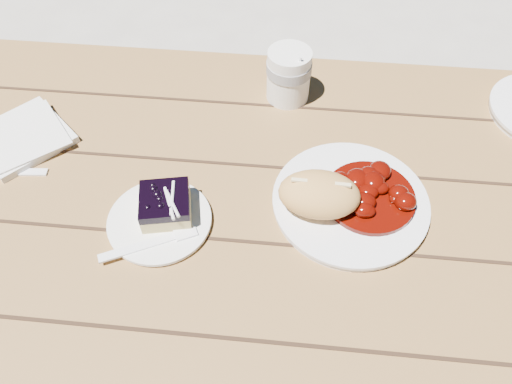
# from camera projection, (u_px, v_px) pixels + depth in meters

# --- Properties ---
(ground) EXTENTS (60.00, 60.00, 0.00)m
(ground) POSITION_uv_depth(u_px,v_px,m) (251.00, 358.00, 1.43)
(ground) COLOR #A8A197
(ground) RESTS_ON ground
(picnic_table) EXTENTS (2.00, 1.55, 0.75)m
(picnic_table) POSITION_uv_depth(u_px,v_px,m) (248.00, 251.00, 0.97)
(picnic_table) COLOR brown
(picnic_table) RESTS_ON ground
(main_plate) EXTENTS (0.25, 0.25, 0.02)m
(main_plate) POSITION_uv_depth(u_px,v_px,m) (350.00, 203.00, 0.83)
(main_plate) COLOR white
(main_plate) RESTS_ON picnic_table
(goulash_stew) EXTENTS (0.15, 0.15, 0.04)m
(goulash_stew) POSITION_uv_depth(u_px,v_px,m) (371.00, 191.00, 0.81)
(goulash_stew) COLOR #510802
(goulash_stew) RESTS_ON main_plate
(bread_roll) EXTENTS (0.13, 0.09, 0.07)m
(bread_roll) POSITION_uv_depth(u_px,v_px,m) (319.00, 194.00, 0.79)
(bread_roll) COLOR tan
(bread_roll) RESTS_ON main_plate
(dessert_plate) EXTENTS (0.16, 0.16, 0.01)m
(dessert_plate) POSITION_uv_depth(u_px,v_px,m) (160.00, 221.00, 0.81)
(dessert_plate) COLOR white
(dessert_plate) RESTS_ON picnic_table
(blueberry_cake) EXTENTS (0.09, 0.09, 0.05)m
(blueberry_cake) POSITION_uv_depth(u_px,v_px,m) (165.00, 205.00, 0.80)
(blueberry_cake) COLOR #CDB970
(blueberry_cake) RESTS_ON dessert_plate
(fork_dessert) EXTENTS (0.15, 0.09, 0.00)m
(fork_dessert) POSITION_uv_depth(u_px,v_px,m) (139.00, 247.00, 0.77)
(fork_dessert) COLOR white
(fork_dessert) RESTS_ON dessert_plate
(coffee_cup) EXTENTS (0.08, 0.08, 0.11)m
(coffee_cup) POSITION_uv_depth(u_px,v_px,m) (289.00, 75.00, 0.96)
(coffee_cup) COLOR white
(coffee_cup) RESTS_ON picnic_table
(napkin_stack) EXTENTS (0.21, 0.21, 0.01)m
(napkin_stack) POSITION_uv_depth(u_px,v_px,m) (23.00, 137.00, 0.92)
(napkin_stack) COLOR white
(napkin_stack) RESTS_ON picnic_table
(fork_table) EXTENTS (0.16, 0.04, 0.00)m
(fork_table) POSITION_uv_depth(u_px,v_px,m) (12.00, 172.00, 0.88)
(fork_table) COLOR white
(fork_table) RESTS_ON picnic_table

